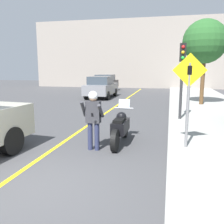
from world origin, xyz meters
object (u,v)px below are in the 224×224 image
at_px(person_biker, 93,115).
at_px(crossing_sign, 189,92).
at_px(motorcycle, 121,127).
at_px(street_tree, 205,42).
at_px(parked_car_black, 106,83).
at_px(traffic_light, 182,67).
at_px(parked_car_grey, 101,87).

relative_size(person_biker, crossing_sign, 0.65).
distance_m(motorcycle, street_tree, 10.01).
distance_m(person_biker, parked_car_black, 18.51).
xyz_separation_m(traffic_light, street_tree, (1.44, 5.00, 1.48)).
bearing_deg(parked_car_black, parked_car_grey, -78.94).
height_order(person_biker, street_tree, street_tree).
bearing_deg(traffic_light, crossing_sign, -89.63).
bearing_deg(street_tree, traffic_light, -106.10).
bearing_deg(street_tree, parked_car_grey, 158.48).
bearing_deg(crossing_sign, parked_car_grey, 115.88).
distance_m(traffic_light, street_tree, 5.41).
bearing_deg(motorcycle, person_biker, -128.68).
distance_m(person_biker, parked_car_grey, 12.86).
bearing_deg(person_biker, parked_car_black, 103.49).
height_order(traffic_light, parked_car_grey, traffic_light).
bearing_deg(traffic_light, parked_car_grey, 126.26).
height_order(person_biker, traffic_light, traffic_light).
xyz_separation_m(crossing_sign, parked_car_grey, (-5.78, 11.91, -0.81)).
relative_size(crossing_sign, parked_car_grey, 0.62).
bearing_deg(parked_car_black, person_biker, -76.51).
xyz_separation_m(motorcycle, person_biker, (-0.62, -0.78, 0.51)).
height_order(street_tree, parked_car_black, street_tree).
relative_size(motorcycle, crossing_sign, 0.85).
xyz_separation_m(street_tree, parked_car_black, (-8.28, 8.39, -2.98)).
relative_size(traffic_light, parked_car_black, 0.77).
distance_m(person_biker, traffic_light, 5.42).
xyz_separation_m(parked_car_grey, parked_car_black, (-1.09, 5.55, 0.00)).
xyz_separation_m(person_biker, crossing_sign, (2.55, 0.53, 0.64)).
relative_size(person_biker, traffic_light, 0.52).
relative_size(person_biker, street_tree, 0.33).
relative_size(person_biker, parked_car_grey, 0.40).
bearing_deg(person_biker, parked_car_grey, 104.56).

